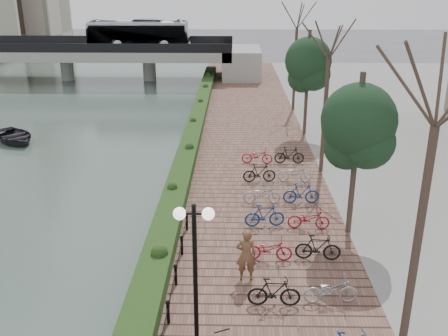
{
  "coord_description": "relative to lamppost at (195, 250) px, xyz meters",
  "views": [
    {
      "loc": [
        3.33,
        -9.31,
        10.03
      ],
      "look_at": [
        2.85,
        12.29,
        2.0
      ],
      "focal_mm": 40.0,
      "sensor_mm": 36.0,
      "label": 1
    }
  ],
  "objects": [
    {
      "name": "chain_fence",
      "position": [
        -0.96,
        0.41,
        -2.95
      ],
      "size": [
        0.1,
        14.1,
        0.7
      ],
      "color": "black",
      "rests_on": "promenade"
    },
    {
      "name": "lamppost",
      "position": [
        0.0,
        0.0,
        0.0
      ],
      "size": [
        1.02,
        0.32,
        4.54
      ],
      "color": "black",
      "rests_on": "promenade"
    },
    {
      "name": "promenade",
      "position": [
        1.64,
        15.91,
        -3.55
      ],
      "size": [
        8.0,
        75.0,
        0.5
      ],
      "primitive_type": "cube",
      "color": "brown",
      "rests_on": "ground"
    },
    {
      "name": "pedestrian",
      "position": [
        1.39,
        3.82,
        -2.36
      ],
      "size": [
        0.7,
        0.46,
        1.89
      ],
      "primitive_type": "imported",
      "rotation": [
        0.0,
        0.0,
        3.16
      ],
      "color": "brown",
      "rests_on": "promenade"
    },
    {
      "name": "bicycle_parking",
      "position": [
        3.13,
        7.66,
        -2.83
      ],
      "size": [
        2.4,
        17.32,
        1.0
      ],
      "color": "#A1A0A5",
      "rests_on": "promenade"
    },
    {
      "name": "bridge",
      "position": [
        -15.69,
        43.41,
        -0.43
      ],
      "size": [
        36.0,
        10.77,
        6.5
      ],
      "color": "#9B9B96",
      "rests_on": "ground"
    },
    {
      "name": "hedge",
      "position": [
        -1.76,
        18.41,
        -3.0
      ],
      "size": [
        1.1,
        56.0,
        0.6
      ],
      "primitive_type": "cube",
      "color": "#1F3B15",
      "rests_on": "promenade"
    },
    {
      "name": "boat",
      "position": [
        -13.75,
        20.68,
        -3.35
      ],
      "size": [
        5.03,
        5.08,
        0.86
      ],
      "primitive_type": "imported",
      "rotation": [
        0.0,
        0.0,
        0.76
      ],
      "color": "#232228",
      "rests_on": "river_water"
    },
    {
      "name": "street_trees",
      "position": [
        5.64,
        11.09,
        -0.11
      ],
      "size": [
        3.2,
        37.12,
        6.8
      ],
      "color": "#32251D",
      "rests_on": "promenade"
    }
  ]
}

